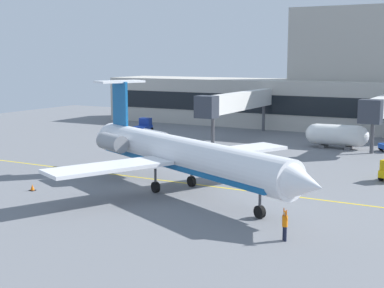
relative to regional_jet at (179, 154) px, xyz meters
The scene contains 10 objects.
ground 4.35m from the regional_jet, behind, with size 120.00×120.00×0.11m.
terminal_building 46.37m from the regional_jet, 87.00° to the left, with size 75.06×11.57×18.40m.
jet_bridge_west 30.10m from the regional_jet, 105.20° to the left, with size 2.40×21.07×6.39m.
jet_bridge_east 33.02m from the regional_jet, 71.85° to the left, with size 2.40×16.49×6.29m.
regional_jet is the anchor object (origin of this frame).
pushback_tractor 36.53m from the regional_jet, 128.17° to the left, with size 2.40×3.14×2.09m.
fuel_tank 28.80m from the regional_jet, 78.38° to the left, with size 7.57×2.85×2.88m.
marshaller 14.41m from the regional_jet, 33.34° to the right, with size 0.60×0.69×1.97m.
safety_cone_alpha 6.43m from the regional_jet, 74.65° to the left, with size 0.47×0.47×0.55m.
safety_cone_bravo 12.49m from the regional_jet, 152.04° to the right, with size 0.47×0.47×0.55m.
Camera 1 is at (25.52, -39.12, 10.97)m, focal length 52.19 mm.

